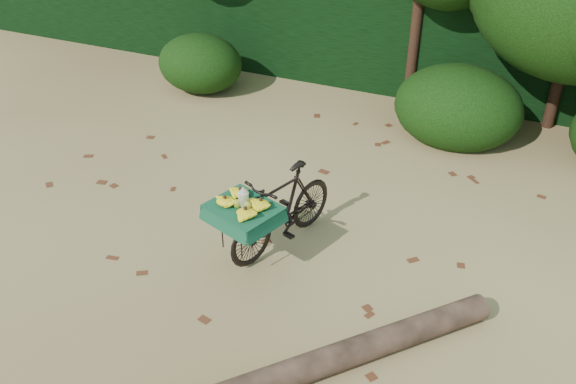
% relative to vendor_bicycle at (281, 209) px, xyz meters
% --- Properties ---
extents(ground, '(80.00, 80.00, 0.00)m').
position_rel_vendor_bicycle_xyz_m(ground, '(-0.21, -0.74, -0.50)').
color(ground, tan).
rests_on(ground, ground).
extents(vendor_bicycle, '(1.09, 1.81, 0.99)m').
position_rel_vendor_bicycle_xyz_m(vendor_bicycle, '(0.00, 0.00, 0.00)').
color(vendor_bicycle, black).
rests_on(vendor_bicycle, ground).
extents(fallen_log, '(2.60, 2.86, 0.26)m').
position_rel_vendor_bicycle_xyz_m(fallen_log, '(1.12, -1.60, -0.37)').
color(fallen_log, brown).
rests_on(fallen_log, ground).
extents(hedge_backdrop, '(26.00, 1.80, 1.80)m').
position_rel_vendor_bicycle_xyz_m(hedge_backdrop, '(-0.21, 5.56, 0.40)').
color(hedge_backdrop, black).
rests_on(hedge_backdrop, ground).
extents(bush_clumps, '(8.80, 1.70, 0.90)m').
position_rel_vendor_bicycle_xyz_m(bush_clumps, '(0.29, 3.56, -0.05)').
color(bush_clumps, black).
rests_on(bush_clumps, ground).
extents(leaf_litter, '(7.00, 7.30, 0.01)m').
position_rel_vendor_bicycle_xyz_m(leaf_litter, '(-0.21, -0.09, -0.50)').
color(leaf_litter, '#552A16').
rests_on(leaf_litter, ground).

